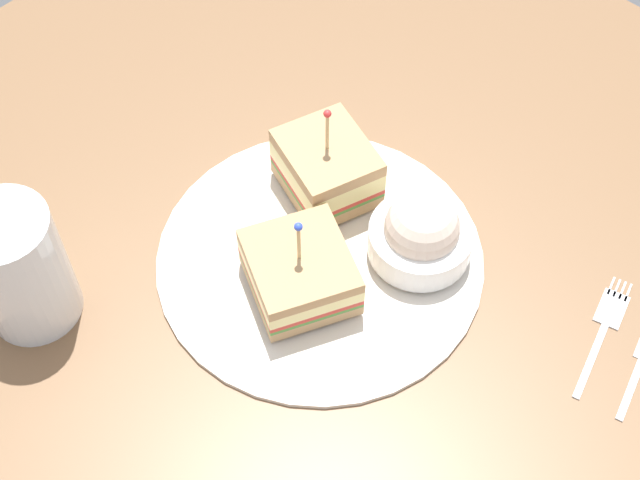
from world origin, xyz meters
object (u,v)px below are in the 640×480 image
at_px(coleslaw_bowl, 421,233).
at_px(fork, 606,323).
at_px(sandwich_half_back, 327,168).
at_px(sandwich_half_front, 300,272).
at_px(plate, 320,256).
at_px(drink_glass, 21,273).

distance_m(coleslaw_bowl, fork, 0.17).
bearing_deg(sandwich_half_back, sandwich_half_front, -58.54).
bearing_deg(plate, coleslaw_bowl, 46.13).
bearing_deg(drink_glass, sandwich_half_back, 70.05).
relative_size(plate, sandwich_half_back, 2.77).
height_order(plate, fork, plate).
relative_size(drink_glass, fork, 0.96).
xyz_separation_m(plate, sandwich_half_front, (0.01, -0.04, 0.03)).
distance_m(plate, fork, 0.25).
bearing_deg(coleslaw_bowl, sandwich_half_back, -177.59).
bearing_deg(plate, fork, 28.13).
relative_size(coleslaw_bowl, fork, 0.72).
bearing_deg(sandwich_half_back, drink_glass, -109.95).
distance_m(sandwich_half_front, drink_glass, 0.23).
height_order(sandwich_half_back, drink_glass, drink_glass).
bearing_deg(sandwich_half_front, sandwich_half_back, 121.46).
xyz_separation_m(sandwich_half_front, sandwich_half_back, (-0.06, 0.09, 0.01)).
bearing_deg(drink_glass, plate, 55.09).
relative_size(coleslaw_bowl, drink_glass, 0.76).
relative_size(sandwich_half_front, sandwich_half_back, 1.11).
relative_size(sandwich_half_back, drink_glass, 0.87).
distance_m(coleslaw_bowl, drink_glass, 0.33).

